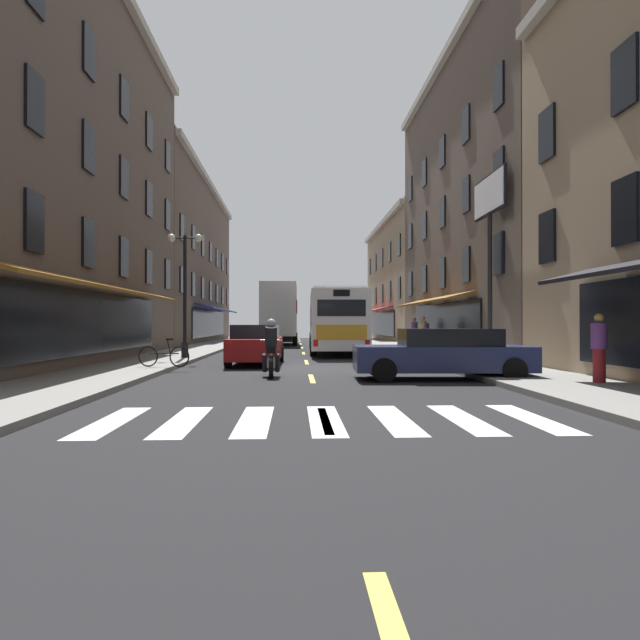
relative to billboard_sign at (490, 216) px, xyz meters
The scene contains 17 objects.
ground_plane 9.32m from the billboard_sign, 163.13° to the right, with size 34.80×80.00×0.10m, color black.
lane_centre_dashes 9.35m from the billboard_sign, 161.29° to the right, with size 0.14×73.90×0.01m.
crosswalk_near 15.13m from the billboard_sign, 120.15° to the right, with size 7.10×2.80×0.01m.
sidewalk_left 14.26m from the billboard_sign, behind, with size 3.00×80.00×0.14m, color gray.
sidewalk_right 6.09m from the billboard_sign, 118.28° to the right, with size 3.00×80.00×0.14m, color gray.
billboard_sign is the anchor object (origin of this frame).
transit_bus 10.65m from the billboard_sign, 123.04° to the left, with size 2.86×11.92×3.18m.
box_truck 20.61m from the billboard_sign, 114.92° to the left, with size 2.56×8.04×4.28m.
sedan_near 10.20m from the billboard_sign, behind, with size 1.96×4.50×1.48m.
sedan_mid 28.78m from the billboard_sign, 107.31° to the left, with size 2.07×4.25×1.42m.
sedan_far 8.51m from the billboard_sign, 120.02° to the right, with size 4.82×2.09×1.38m.
motorcycle_rider 10.77m from the billboard_sign, 148.95° to the right, with size 0.62×2.07×1.66m.
bicycle_near 13.14m from the billboard_sign, 165.22° to the right, with size 1.69×0.51×0.91m.
pedestrian_near 8.96m from the billboard_sign, 95.74° to the left, with size 0.47×0.52×1.77m.
pedestrian_mid 9.49m from the billboard_sign, 92.75° to the right, with size 0.36×0.36×1.62m.
pedestrian_far 11.81m from the billboard_sign, 92.82° to the left, with size 0.36×0.36×1.73m.
street_lamp_twin 12.44m from the billboard_sign, behind, with size 1.42×0.32×5.05m.
Camera 1 is at (-0.49, -18.62, 1.52)m, focal length 30.80 mm.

